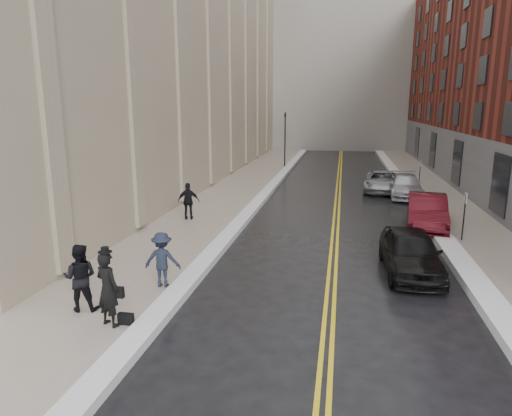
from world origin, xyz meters
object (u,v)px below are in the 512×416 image
at_px(pedestrian_b, 162,259).
at_px(pedestrian_c, 189,201).
at_px(car_maroon, 427,212).
at_px(car_silver_far, 382,181).
at_px(car_black, 411,252).
at_px(pedestrian_a, 80,277).
at_px(pedestrian_main, 108,289).
at_px(car_silver_near, 406,186).

bearing_deg(pedestrian_b, pedestrian_c, -83.00).
height_order(car_maroon, car_silver_far, car_maroon).
xyz_separation_m(car_black, car_maroon, (1.60, 6.46, 0.03)).
bearing_deg(pedestrian_c, pedestrian_b, 89.71).
bearing_deg(pedestrian_a, pedestrian_b, -140.79).
bearing_deg(car_silver_far, pedestrian_main, -105.84).
xyz_separation_m(car_black, pedestrian_a, (-9.63, -5.17, 0.33)).
relative_size(car_silver_near, pedestrian_c, 2.61).
height_order(car_silver_near, pedestrian_c, pedestrian_c).
height_order(pedestrian_main, pedestrian_b, pedestrian_main).
bearing_deg(car_maroon, car_silver_near, 96.65).
xyz_separation_m(car_silver_far, pedestrian_b, (-8.27, -19.15, 0.35)).
bearing_deg(pedestrian_c, car_maroon, 171.01).
bearing_deg(pedestrian_c, car_silver_near, -156.53).
bearing_deg(pedestrian_main, pedestrian_b, -76.41).
relative_size(car_maroon, car_silver_far, 1.00).
bearing_deg(car_silver_near, pedestrian_c, -140.56).
distance_m(pedestrian_a, pedestrian_b, 2.63).
relative_size(car_maroon, car_silver_near, 1.02).
relative_size(car_maroon, pedestrian_c, 2.66).
height_order(pedestrian_main, pedestrian_c, pedestrian_main).
distance_m(pedestrian_main, pedestrian_b, 2.83).
relative_size(car_silver_near, car_silver_far, 0.98).
height_order(car_black, car_silver_far, car_black).
height_order(car_maroon, pedestrian_c, pedestrian_c).
relative_size(car_silver_far, pedestrian_c, 2.67).
relative_size(car_black, car_silver_near, 0.95).
xyz_separation_m(car_black, pedestrian_main, (-8.39, -5.89, 0.38)).
relative_size(pedestrian_main, pedestrian_c, 1.08).
bearing_deg(car_maroon, car_silver_far, 104.75).
bearing_deg(car_silver_far, pedestrian_c, -128.65).
distance_m(car_black, pedestrian_main, 10.26).
relative_size(car_black, pedestrian_main, 2.28).
distance_m(car_silver_near, pedestrian_a, 22.55).
distance_m(pedestrian_a, pedestrian_c, 10.65).
distance_m(car_black, car_silver_near, 14.46).
bearing_deg(car_black, pedestrian_main, -147.14).
bearing_deg(car_maroon, pedestrian_main, -122.34).
bearing_deg(pedestrian_a, car_silver_far, -128.26).
distance_m(car_silver_near, car_silver_far, 2.17).
distance_m(car_black, car_maroon, 6.65).
height_order(car_silver_far, pedestrian_c, pedestrian_c).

